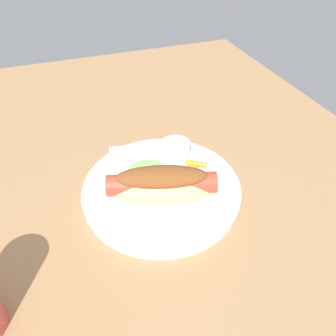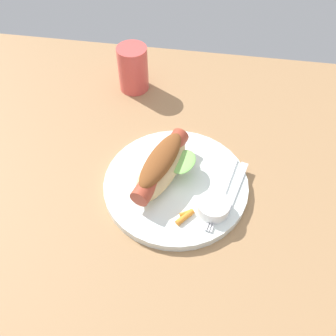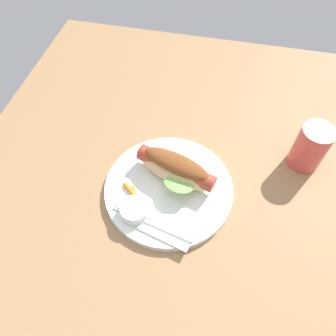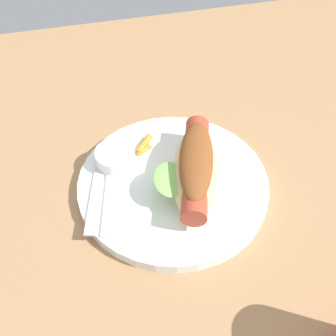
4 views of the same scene
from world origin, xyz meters
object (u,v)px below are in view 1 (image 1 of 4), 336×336
(carrot_garnish, at_px, (195,164))
(hot_dog, at_px, (162,184))
(fork, at_px, (151,153))
(knife, at_px, (144,148))
(plate, at_px, (162,189))
(sauce_ramekin, at_px, (175,149))

(carrot_garnish, bearing_deg, hot_dog, 123.48)
(fork, bearing_deg, knife, 124.98)
(fork, bearing_deg, plate, -83.83)
(hot_dog, xyz_separation_m, carrot_garnish, (0.05, -0.08, -0.03))
(plate, relative_size, knife, 2.00)
(sauce_ramekin, relative_size, fork, 0.33)
(hot_dog, xyz_separation_m, fork, (0.11, -0.02, -0.03))
(hot_dog, bearing_deg, fork, 97.86)
(fork, height_order, knife, same)
(fork, bearing_deg, sauce_ramekin, -6.47)
(plate, distance_m, fork, 0.09)
(sauce_ramekin, height_order, knife, sauce_ramekin)
(plate, relative_size, sauce_ramekin, 4.78)
(hot_dog, relative_size, knife, 1.33)
(plate, distance_m, hot_dog, 0.05)
(carrot_garnish, bearing_deg, knife, 41.99)
(sauce_ramekin, distance_m, carrot_garnish, 0.05)
(fork, bearing_deg, hot_dog, -86.75)
(sauce_ramekin, relative_size, carrot_garnish, 1.51)
(sauce_ramekin, bearing_deg, fork, 71.20)
(hot_dog, bearing_deg, carrot_garnish, 50.42)
(carrot_garnish, bearing_deg, plate, 109.90)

